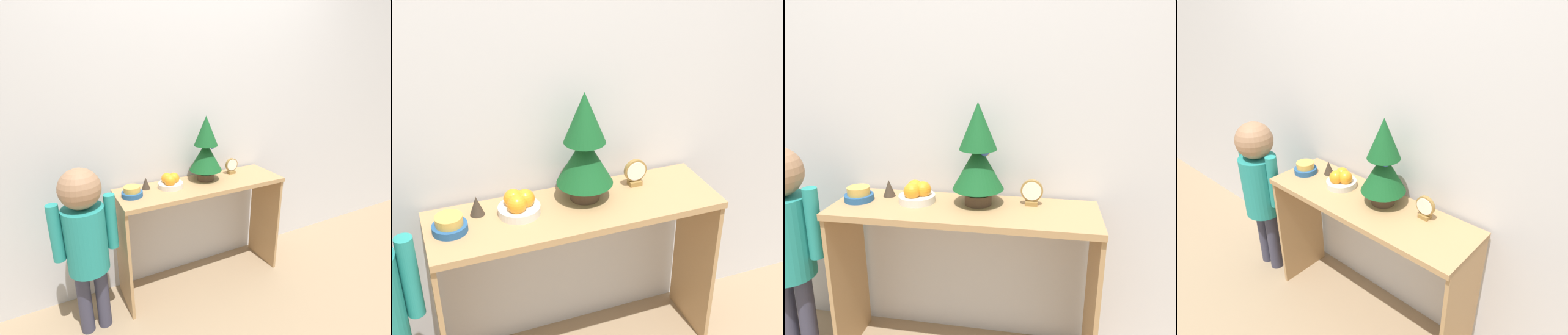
{
  "view_description": "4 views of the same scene",
  "coord_description": "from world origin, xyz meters",
  "views": [
    {
      "loc": [
        -0.97,
        -1.59,
        1.61
      ],
      "look_at": [
        -0.04,
        0.2,
        0.93
      ],
      "focal_mm": 28.0,
      "sensor_mm": 36.0,
      "label": 1
    },
    {
      "loc": [
        -0.62,
        -1.6,
        2.0
      ],
      "look_at": [
        0.06,
        0.2,
        0.97
      ],
      "focal_mm": 50.0,
      "sensor_mm": 36.0,
      "label": 2
    },
    {
      "loc": [
        0.35,
        -1.39,
        1.45
      ],
      "look_at": [
        0.08,
        0.18,
        1.0
      ],
      "focal_mm": 35.0,
      "sensor_mm": 36.0,
      "label": 3
    },
    {
      "loc": [
        1.13,
        -1.07,
        1.89
      ],
      "look_at": [
        0.05,
        0.18,
        1.03
      ],
      "focal_mm": 35.0,
      "sensor_mm": 36.0,
      "label": 4
    }
  ],
  "objects": [
    {
      "name": "back_wall",
      "position": [
        0.0,
        0.42,
        1.25
      ],
      "size": [
        7.0,
        0.05,
        2.5
      ],
      "primitive_type": "cube",
      "color": "silver",
      "rests_on": "ground_plane"
    },
    {
      "name": "desk_clock",
      "position": [
        0.3,
        0.27,
        0.86
      ],
      "size": [
        0.1,
        0.04,
        0.12
      ],
      "color": "olive",
      "rests_on": "console_table"
    },
    {
      "name": "console_table",
      "position": [
        0.0,
        0.19,
        0.62
      ],
      "size": [
        1.22,
        0.37,
        0.8
      ],
      "color": "tan",
      "rests_on": "ground_plane"
    },
    {
      "name": "singing_bowl",
      "position": [
        -0.51,
        0.19,
        0.83
      ],
      "size": [
        0.14,
        0.14,
        0.07
      ],
      "color": "#235189",
      "rests_on": "console_table"
    },
    {
      "name": "mini_tree",
      "position": [
        0.06,
        0.24,
        1.04
      ],
      "size": [
        0.24,
        0.24,
        0.47
      ],
      "color": "#4C3828",
      "rests_on": "console_table"
    },
    {
      "name": "fruit_bowl",
      "position": [
        -0.23,
        0.22,
        0.85
      ],
      "size": [
        0.17,
        0.17,
        0.1
      ],
      "color": "silver",
      "rests_on": "console_table"
    },
    {
      "name": "figurine",
      "position": [
        -0.39,
        0.27,
        0.85
      ],
      "size": [
        0.06,
        0.06,
        0.08
      ],
      "color": "#382D23",
      "rests_on": "console_table"
    },
    {
      "name": "child_figure",
      "position": [
        -0.83,
        0.07,
        0.68
      ],
      "size": [
        0.37,
        0.24,
        1.08
      ],
      "color": "#38384C",
      "rests_on": "ground_plane"
    }
  ]
}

